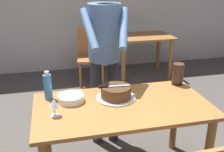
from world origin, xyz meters
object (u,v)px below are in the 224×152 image
object	(u,v)px
plate_stack	(71,98)
hurricane_lamp	(178,74)
water_bottle	(48,86)
main_dining_table	(123,118)
cake_on_platter	(116,93)
person_cutting_cake	(105,48)
background_table	(143,45)
background_chair_1	(91,54)
cake_knife	(108,86)
wine_glass_near	(54,104)

from	to	relation	value
plate_stack	hurricane_lamp	xyz separation A→B (m)	(1.04, 0.14, 0.08)
plate_stack	water_bottle	xyz separation A→B (m)	(-0.18, 0.10, 0.08)
main_dining_table	water_bottle	world-z (taller)	water_bottle
cake_on_platter	water_bottle	world-z (taller)	water_bottle
cake_on_platter	person_cutting_cake	world-z (taller)	person_cutting_cake
plate_stack	background_table	xyz separation A→B (m)	(1.45, 2.31, -0.20)
main_dining_table	background_chair_1	distance (m)	2.38
cake_knife	background_table	distance (m)	2.61
main_dining_table	person_cutting_cake	xyz separation A→B (m)	(-0.02, 0.60, 0.45)
main_dining_table	water_bottle	bearing A→B (deg)	157.19
cake_on_platter	person_cutting_cake	size ratio (longest dim) A/B	0.20
background_chair_1	cake_on_platter	bearing A→B (deg)	-93.28
background_table	plate_stack	bearing A→B (deg)	-122.19
wine_glass_near	plate_stack	bearing A→B (deg)	56.98
background_table	cake_on_platter	bearing A→B (deg)	-114.64
cake_knife	background_chair_1	xyz separation A→B (m)	(0.20, 2.25, -0.37)
water_bottle	main_dining_table	bearing A→B (deg)	-22.81
hurricane_lamp	person_cutting_cake	xyz separation A→B (m)	(-0.65, 0.30, 0.22)
cake_knife	person_cutting_cake	xyz separation A→B (m)	(0.07, 0.47, 0.21)
cake_knife	plate_stack	world-z (taller)	cake_knife
main_dining_table	cake_on_platter	bearing A→B (deg)	101.83
person_cutting_cake	main_dining_table	bearing A→B (deg)	-87.63
person_cutting_cake	hurricane_lamp	bearing A→B (deg)	-25.03
background_table	background_chair_1	world-z (taller)	background_chair_1
main_dining_table	background_chair_1	xyz separation A→B (m)	(0.10, 2.38, -0.13)
main_dining_table	cake_knife	world-z (taller)	cake_knife
cake_on_platter	person_cutting_cake	bearing A→B (deg)	89.81
cake_knife	water_bottle	xyz separation A→B (m)	(-0.49, 0.12, -0.00)
water_bottle	background_table	xyz separation A→B (m)	(1.64, 2.21, -0.29)
background_table	person_cutting_cake	bearing A→B (deg)	-119.85
wine_glass_near	main_dining_table	bearing A→B (deg)	6.73
water_bottle	person_cutting_cake	distance (m)	0.70
main_dining_table	cake_knife	xyz separation A→B (m)	(-0.10, 0.13, 0.24)
plate_stack	water_bottle	world-z (taller)	water_bottle
main_dining_table	hurricane_lamp	size ratio (longest dim) A/B	6.88
water_bottle	background_chair_1	distance (m)	2.27
cake_knife	person_cutting_cake	size ratio (longest dim) A/B	0.16
cake_on_platter	background_table	size ratio (longest dim) A/B	0.34
wine_glass_near	background_chair_1	world-z (taller)	background_chair_1
main_dining_table	cake_knife	distance (m)	0.29
cake_knife	hurricane_lamp	size ratio (longest dim) A/B	1.29
cake_on_platter	background_table	xyz separation A→B (m)	(1.07, 2.34, -0.22)
wine_glass_near	background_table	world-z (taller)	wine_glass_near
water_bottle	hurricane_lamp	bearing A→B (deg)	2.11
main_dining_table	hurricane_lamp	xyz separation A→B (m)	(0.63, 0.29, 0.23)
water_bottle	hurricane_lamp	world-z (taller)	water_bottle
water_bottle	plate_stack	bearing A→B (deg)	-28.29
plate_stack	background_chair_1	distance (m)	2.30
cake_knife	plate_stack	distance (m)	0.32
main_dining_table	wine_glass_near	bearing A→B (deg)	-173.27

